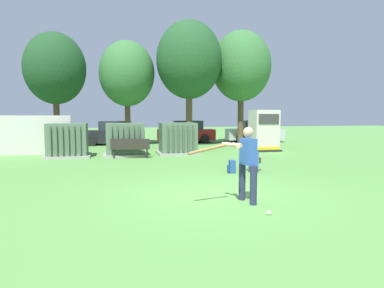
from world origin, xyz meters
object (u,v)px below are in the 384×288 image
(park_bench, at_px, (130,147))
(sports_ball, at_px, (269,213))
(transformer_mid_west, at_px, (125,140))
(batter, at_px, (246,160))
(parked_car_right_of_center, at_px, (186,132))
(parked_car_rightmost, at_px, (255,132))
(generator_enclosure, at_px, (264,131))
(seated_spectator, at_px, (254,161))
(transformer_west, at_px, (68,141))
(parked_car_leftmost, at_px, (23,134))
(parked_car_left_of_center, at_px, (114,134))
(backpack, at_px, (232,167))
(transformer_mid_east, at_px, (178,139))

(park_bench, relative_size, sports_ball, 20.44)
(transformer_mid_west, relative_size, batter, 1.21)
(park_bench, distance_m, parked_car_right_of_center, 9.45)
(parked_car_right_of_center, relative_size, parked_car_rightmost, 0.99)
(park_bench, relative_size, batter, 1.06)
(parked_car_right_of_center, bearing_deg, park_bench, -118.42)
(generator_enclosure, relative_size, parked_car_rightmost, 0.52)
(park_bench, relative_size, parked_car_rightmost, 0.42)
(batter, distance_m, parked_car_rightmost, 18.11)
(sports_ball, height_order, seated_spectator, seated_spectator)
(generator_enclosure, bearing_deg, park_bench, -168.16)
(park_bench, bearing_deg, transformer_west, 159.26)
(generator_enclosure, relative_size, parked_car_leftmost, 0.53)
(park_bench, bearing_deg, parked_car_left_of_center, 95.18)
(transformer_mid_west, relative_size, generator_enclosure, 0.91)
(backpack, bearing_deg, seated_spectator, 7.47)
(generator_enclosure, relative_size, batter, 1.32)
(transformer_west, xyz_separation_m, sports_ball, (5.14, -10.83, -0.74))
(batter, bearing_deg, transformer_mid_east, 88.13)
(sports_ball, bearing_deg, parked_car_rightmost, 66.85)
(transformer_west, height_order, generator_enclosure, generator_enclosure)
(transformer_west, xyz_separation_m, generator_enclosure, (10.40, 0.47, 0.35))
(batter, height_order, seated_spectator, batter)
(transformer_west, relative_size, backpack, 4.77)
(sports_ball, height_order, backpack, backpack)
(parked_car_left_of_center, xyz_separation_m, parked_car_right_of_center, (5.19, 0.66, 0.00))
(transformer_mid_west, relative_size, backpack, 4.77)
(transformer_west, bearing_deg, batter, -62.75)
(parked_car_rightmost, bearing_deg, park_bench, -141.44)
(parked_car_leftmost, relative_size, parked_car_rightmost, 0.99)
(park_bench, bearing_deg, backpack, -56.46)
(backpack, relative_size, parked_car_rightmost, 0.10)
(batter, height_order, parked_car_right_of_center, batter)
(generator_enclosure, xyz_separation_m, parked_car_left_of_center, (-8.19, 6.07, -0.38))
(transformer_west, height_order, parked_car_rightmost, same)
(seated_spectator, distance_m, parked_car_right_of_center, 13.08)
(transformer_west, distance_m, parked_car_leftmost, 8.11)
(transformer_mid_east, distance_m, seated_spectator, 6.14)
(transformer_mid_east, relative_size, parked_car_leftmost, 0.48)
(seated_spectator, height_order, parked_car_leftmost, parked_car_leftmost)
(batter, height_order, parked_car_left_of_center, batter)
(parked_car_left_of_center, bearing_deg, parked_car_right_of_center, 7.29)
(parked_car_left_of_center, bearing_deg, parked_car_leftmost, 173.55)
(park_bench, bearing_deg, seated_spectator, -49.31)
(transformer_mid_west, bearing_deg, generator_enclosure, 4.35)
(sports_ball, height_order, parked_car_rightmost, parked_car_rightmost)
(transformer_west, relative_size, parked_car_left_of_center, 0.48)
(sports_ball, relative_size, parked_car_leftmost, 0.02)
(sports_ball, bearing_deg, seated_spectator, 69.51)
(transformer_mid_west, xyz_separation_m, park_bench, (0.21, -0.98, -0.25))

